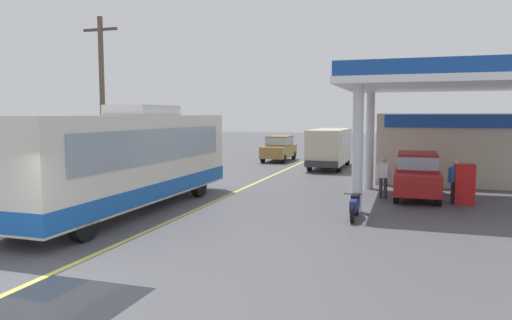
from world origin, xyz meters
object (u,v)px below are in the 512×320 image
Objects in this scene: pedestrian_by_shop at (383,175)px; car_trailing_behind_bus at (279,147)px; minibus_opposing_lane at (330,145)px; car_at_pump at (417,173)px; pedestrian_near_pump at (456,179)px; coach_bus_main at (129,162)px; motorcycle_parked_forecourt at (355,205)px.

pedestrian_by_shop is 15.63m from car_trailing_behind_bus.
pedestrian_by_shop is at bearing -69.53° from minibus_opposing_lane.
car_at_pump is 2.53× the size of pedestrian_near_pump.
coach_bus_main is 16.04m from minibus_opposing_lane.
coach_bus_main is 6.65× the size of pedestrian_by_shop.
pedestrian_by_shop is at bearing 32.48° from coach_bus_main.
pedestrian_by_shop is (0.67, 4.24, 0.49)m from motorcycle_parked_forecourt.
coach_bus_main is at bearing -155.95° from pedestrian_near_pump.
minibus_opposing_lane reaches higher than pedestrian_by_shop.
pedestrian_near_pump is at bearing -8.51° from pedestrian_by_shop.
pedestrian_by_shop is at bearing 171.49° from pedestrian_near_pump.
coach_bus_main is at bearing -148.66° from car_at_pump.
pedestrian_near_pump is at bearing -52.50° from car_trailing_behind_bus.
car_trailing_behind_bus is (-7.30, 17.69, 0.57)m from motorcycle_parked_forecourt.
minibus_opposing_lane is 12.31m from pedestrian_near_pump.
pedestrian_by_shop is (-1.29, -0.56, -0.08)m from car_at_pump.
minibus_opposing_lane is at bearing 121.47° from pedestrian_near_pump.
coach_bus_main is at bearing -91.03° from car_trailing_behind_bus.
minibus_opposing_lane is 3.69× the size of pedestrian_by_shop.
pedestrian_near_pump is 17.45m from car_trailing_behind_bus.
car_at_pump reaches higher than pedestrian_by_shop.
pedestrian_near_pump and pedestrian_by_shop have the same top height.
motorcycle_parked_forecourt is at bearing 7.82° from coach_bus_main.
minibus_opposing_lane is 3.41× the size of motorcycle_parked_forecourt.
car_trailing_behind_bus is at bearing 112.44° from motorcycle_parked_forecourt.
pedestrian_by_shop is (8.31, 5.29, -0.79)m from coach_bus_main.
car_at_pump is 15.87m from car_trailing_behind_bus.
car_at_pump is at bearing 31.34° from coach_bus_main.
motorcycle_parked_forecourt is at bearing -112.21° from car_at_pump.
car_at_pump is (9.60, 5.85, -0.71)m from coach_bus_main.
pedestrian_near_pump is (1.36, -0.95, -0.08)m from car_at_pump.
coach_bus_main is at bearing -172.18° from motorcycle_parked_forecourt.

